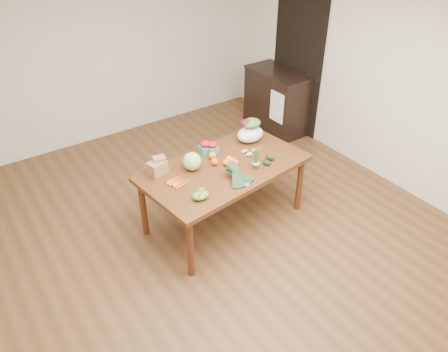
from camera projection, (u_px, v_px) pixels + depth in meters
floor at (220, 241)px, 4.80m from camera, size 6.00×6.00×0.00m
room_walls at (219, 133)px, 4.04m from camera, size 5.02×6.02×2.70m
dining_table at (224, 194)px, 4.89m from camera, size 1.88×1.19×0.75m
doorway_dark at (297, 63)px, 6.46m from camera, size 0.02×1.00×2.10m
cabinet at (276, 101)px, 6.74m from camera, size 0.52×1.02×0.94m
dish_towel at (277, 107)px, 6.36m from camera, size 0.02×0.28×0.45m
paper_bag at (157, 167)px, 4.51m from camera, size 0.27×0.24×0.18m
cabbage at (192, 161)px, 4.57m from camera, size 0.20×0.20×0.20m
strawberry_basket_a at (205, 148)px, 4.89m from camera, size 0.14×0.14×0.11m
strawberry_basket_b at (212, 148)px, 4.89m from camera, size 0.13×0.13×0.11m
orange_a at (215, 162)px, 4.67m from camera, size 0.08×0.08×0.08m
orange_b at (212, 155)px, 4.78m from camera, size 0.08×0.08×0.08m
orange_c at (229, 159)px, 4.74m from camera, size 0.07×0.07×0.07m
mandarin_cluster at (231, 162)px, 4.66m from camera, size 0.20×0.20×0.10m
carrots at (178, 182)px, 4.41m from camera, size 0.24×0.21×0.03m
snap_pea_bag at (201, 195)px, 4.18m from camera, size 0.17×0.13×0.08m
kale_bunch at (240, 175)px, 4.39m from camera, size 0.37×0.44×0.16m
asparagus_bundle at (256, 158)px, 4.57m from camera, size 0.09×0.13×0.26m
potato_a at (249, 154)px, 4.83m from camera, size 0.06×0.05×0.05m
potato_b at (250, 154)px, 4.84m from camera, size 0.06×0.05×0.05m
potato_c at (246, 151)px, 4.91m from camera, size 0.05×0.04×0.04m
potato_d at (243, 152)px, 4.89m from camera, size 0.05×0.04×0.04m
potato_e at (253, 150)px, 4.92m from camera, size 0.04×0.04×0.04m
avocado_a at (267, 163)px, 4.68m from camera, size 0.08×0.10×0.06m
avocado_b at (270, 157)px, 4.76m from camera, size 0.10×0.12×0.07m
salad_bag at (250, 131)px, 5.06m from camera, size 0.35×0.28×0.25m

